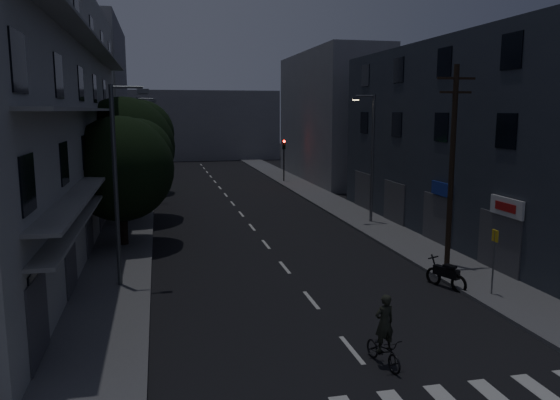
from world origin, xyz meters
name	(u,v)px	position (x,y,z in m)	size (l,w,h in m)	color
ground	(240,213)	(0.00, 25.00, 0.00)	(160.00, 160.00, 0.00)	black
sidewalk_left	(131,216)	(-7.50, 25.00, 0.07)	(3.00, 90.00, 0.15)	#565659
sidewalk_right	(341,208)	(7.50, 25.00, 0.07)	(3.00, 90.00, 0.15)	#565659
lane_markings	(229,199)	(0.00, 31.25, 0.01)	(0.15, 60.50, 0.01)	beige
building_left	(29,114)	(-11.98, 18.00, 6.99)	(7.00, 36.00, 14.00)	#A0A09B
building_right	(486,141)	(11.99, 14.00, 5.50)	(6.19, 28.00, 11.00)	#2A2F39
building_far_left	(93,102)	(-12.00, 48.00, 8.00)	(6.00, 20.00, 16.00)	slate
building_far_right	(330,117)	(12.00, 42.00, 6.50)	(6.00, 20.00, 13.00)	slate
building_far_end	(195,125)	(0.00, 70.00, 5.00)	(24.00, 8.00, 10.00)	slate
tree_near	(122,165)	(-7.39, 16.68, 4.38)	(5.48, 5.48, 6.76)	black
tree_mid	(125,143)	(-7.57, 23.76, 5.08)	(6.42, 6.42, 7.90)	black
tree_far	(138,144)	(-7.22, 35.65, 4.34)	(5.41, 5.41, 6.70)	black
traffic_signal_far_right	(284,152)	(6.74, 40.43, 3.10)	(0.28, 0.37, 4.10)	black
traffic_signal_far_left	(146,154)	(-6.69, 40.49, 3.10)	(0.28, 0.37, 4.10)	black
street_lamp_left_near	(118,176)	(-7.09, 9.59, 4.60)	(1.51, 0.25, 8.00)	#53575A
street_lamp_right	(371,152)	(7.52, 19.50, 4.60)	(1.51, 0.25, 8.00)	#5B5C63
street_lamp_left_far	(141,144)	(-6.84, 30.92, 4.60)	(1.51, 0.25, 8.00)	slate
utility_pole	(452,162)	(7.32, 9.41, 4.87)	(1.80, 0.24, 9.00)	black
bus_stop_sign	(494,250)	(6.89, 5.27, 1.89)	(0.06, 0.35, 2.52)	#595B60
motorcycle	(446,276)	(5.77, 6.74, 0.51)	(0.96, 1.93, 1.30)	black
cyclist	(384,342)	(0.52, 0.85, 0.71)	(0.88, 1.74, 2.11)	black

